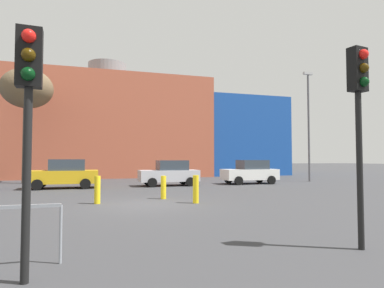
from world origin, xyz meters
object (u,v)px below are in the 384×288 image
(bollard_yellow_0, at_px, (97,190))
(bollard_yellow_1, at_px, (163,187))
(parked_car_3, at_px, (250,172))
(traffic_light_near_right, at_px, (359,100))
(bollard_yellow_2, at_px, (196,189))
(parked_car_2, at_px, (170,173))
(street_lamp, at_px, (309,120))
(traffic_light_near_left, at_px, (28,93))
(parked_car_1, at_px, (64,174))
(bare_tree_0, at_px, (27,90))

(bollard_yellow_0, xyz_separation_m, bollard_yellow_1, (2.88, 0.78, -0.04))
(parked_car_3, bearing_deg, traffic_light_near_right, 70.09)
(bollard_yellow_0, xyz_separation_m, bollard_yellow_2, (3.84, -1.00, 0.01))
(parked_car_2, distance_m, bollard_yellow_0, 9.17)
(parked_car_2, xyz_separation_m, parked_car_3, (6.00, 0.00, 0.01))
(bollard_yellow_1, bearing_deg, street_lamp, 29.98)
(parked_car_2, relative_size, traffic_light_near_left, 1.04)
(parked_car_2, height_order, bollard_yellow_2, parked_car_2)
(bollard_yellow_0, xyz_separation_m, street_lamp, (16.48, 8.63, 4.39))
(traffic_light_near_left, distance_m, bollard_yellow_0, 8.88)
(parked_car_1, height_order, parked_car_3, parked_car_1)
(bollard_yellow_1, height_order, street_lamp, street_lamp)
(parked_car_2, bearing_deg, bollard_yellow_0, 58.32)
(parked_car_1, relative_size, street_lamp, 0.46)
(parked_car_2, xyz_separation_m, bollard_yellow_2, (-0.97, -8.79, -0.28))
(street_lamp, bearing_deg, traffic_light_near_right, -124.03)
(parked_car_1, relative_size, bollard_yellow_2, 3.61)
(bollard_yellow_1, bearing_deg, parked_car_2, 74.60)
(traffic_light_near_left, relative_size, bollard_yellow_1, 3.63)
(bare_tree_0, bearing_deg, parked_car_2, -28.59)
(bollard_yellow_1, relative_size, street_lamp, 0.12)
(bollard_yellow_0, relative_size, bollard_yellow_2, 0.98)
(parked_car_1, distance_m, parked_car_2, 6.62)
(traffic_light_near_left, bearing_deg, parked_car_2, 156.43)
(parked_car_1, distance_m, traffic_light_near_left, 16.44)
(parked_car_1, height_order, bollard_yellow_2, parked_car_1)
(parked_car_2, bearing_deg, street_lamp, -175.92)
(traffic_light_near_right, xyz_separation_m, bollard_yellow_2, (-1.06, 7.52, -2.42))
(parked_car_1, relative_size, parked_car_3, 1.03)
(parked_car_3, xyz_separation_m, bollard_yellow_1, (-7.93, -7.01, -0.34))
(traffic_light_near_left, relative_size, street_lamp, 0.43)
(bollard_yellow_2, bearing_deg, parked_car_2, 83.69)
(traffic_light_near_right, height_order, street_lamp, street_lamp)
(parked_car_1, distance_m, street_lamp, 18.75)
(bollard_yellow_2, relative_size, street_lamp, 0.13)
(bollard_yellow_0, bearing_deg, bare_tree_0, 110.45)
(bare_tree_0, bearing_deg, street_lamp, -11.76)
(parked_car_2, relative_size, parked_car_3, 0.99)
(parked_car_3, distance_m, bollard_yellow_1, 10.59)
(parked_car_1, height_order, traffic_light_near_left, traffic_light_near_left)
(parked_car_2, bearing_deg, parked_car_3, -180.00)
(bare_tree_0, bearing_deg, bollard_yellow_2, -58.23)
(parked_car_2, xyz_separation_m, street_lamp, (11.67, 0.83, 4.10))
(parked_car_2, distance_m, traffic_light_near_right, 16.46)
(bollard_yellow_2, xyz_separation_m, street_lamp, (12.64, 9.62, 4.38))
(bollard_yellow_0, bearing_deg, traffic_light_near_left, -97.84)
(bollard_yellow_2, bearing_deg, street_lamp, 37.29)
(traffic_light_near_left, relative_size, bare_tree_0, 0.44)
(traffic_light_near_left, xyz_separation_m, traffic_light_near_right, (6.07, 0.00, 0.22))
(parked_car_2, relative_size, bollard_yellow_0, 3.53)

